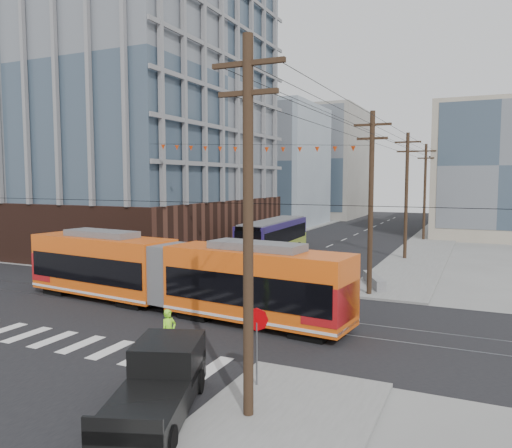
{
  "coord_description": "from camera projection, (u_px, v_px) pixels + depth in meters",
  "views": [
    {
      "loc": [
        14.53,
        -18.71,
        7.02
      ],
      "look_at": [
        1.32,
        10.33,
        4.15
      ],
      "focal_mm": 35.0,
      "sensor_mm": 36.0,
      "label": 1
    }
  ],
  "objects": [
    {
      "name": "parked_car_silver",
      "position": [
        207.0,
        260.0,
        39.36
      ],
      "size": [
        2.98,
        4.32,
        1.35
      ],
      "primitive_type": "imported",
      "rotation": [
        0.0,
        0.0,
        2.72
      ],
      "color": "#919CA9",
      "rests_on": "ground"
    },
    {
      "name": "stop_sign",
      "position": [
        257.0,
        351.0,
        16.61
      ],
      "size": [
        0.95,
        0.95,
        2.59
      ],
      "primitive_type": null,
      "rotation": [
        0.0,
        0.0,
        0.24
      ],
      "color": "#A10004",
      "rests_on": "ground"
    },
    {
      "name": "pedestrian",
      "position": [
        169.0,
        332.0,
        19.99
      ],
      "size": [
        0.63,
        0.77,
        1.82
      ],
      "primitive_type": "imported",
      "rotation": [
        0.0,
        0.0,
        1.23
      ],
      "color": "#99FE25",
      "rests_on": "ground"
    },
    {
      "name": "parked_car_grey",
      "position": [
        249.0,
        248.0,
        46.5
      ],
      "size": [
        3.77,
        5.23,
        1.32
      ],
      "primitive_type": "imported",
      "rotation": [
        0.0,
        0.0,
        2.77
      ],
      "color": "#4C4E58",
      "rests_on": "ground"
    },
    {
      "name": "bg_bldg_ne_far",
      "position": [
        508.0,
        179.0,
        77.17
      ],
      "size": [
        16.0,
        16.0,
        14.0
      ],
      "primitive_type": "cube",
      "color": "#8C99A5",
      "rests_on": "ground"
    },
    {
      "name": "bg_bldg_nw_far",
      "position": [
        318.0,
        163.0,
        93.73
      ],
      "size": [
        16.0,
        18.0,
        20.0
      ],
      "primitive_type": "cube",
      "color": "gray",
      "rests_on": "ground"
    },
    {
      "name": "bg_bldg_nw_near",
      "position": [
        260.0,
        166.0,
        76.92
      ],
      "size": [
        18.0,
        16.0,
        18.0
      ],
      "primitive_type": "cube",
      "color": "#8C99A5",
      "rests_on": "ground"
    },
    {
      "name": "jersey_barrier",
      "position": [
        374.0,
        282.0,
        32.34
      ],
      "size": [
        2.46,
        3.96,
        0.79
      ],
      "primitive_type": "cube",
      "rotation": [
        0.0,
        0.0,
        0.43
      ],
      "color": "slate",
      "rests_on": "ground"
    },
    {
      "name": "parked_car_white",
      "position": [
        219.0,
        254.0,
        42.54
      ],
      "size": [
        3.09,
        4.88,
        1.32
      ],
      "primitive_type": "imported",
      "rotation": [
        0.0,
        0.0,
        2.85
      ],
      "color": "silver",
      "rests_on": "ground"
    },
    {
      "name": "office_building",
      "position": [
        104.0,
        110.0,
        52.22
      ],
      "size": [
        30.0,
        25.0,
        28.6
      ],
      "primitive_type": "cube",
      "color": "#381E16",
      "rests_on": "ground"
    },
    {
      "name": "utility_pole_near",
      "position": [
        248.0,
        233.0,
        14.14
      ],
      "size": [
        0.3,
        0.3,
        11.0
      ],
      "primitive_type": "cylinder",
      "color": "black",
      "rests_on": "ground"
    },
    {
      "name": "pickup_truck",
      "position": [
        155.0,
        388.0,
        14.54
      ],
      "size": [
        3.74,
        5.89,
        1.88
      ],
      "primitive_type": null,
      "rotation": [
        0.0,
        0.0,
        0.35
      ],
      "color": "black",
      "rests_on": "ground"
    },
    {
      "name": "city_bus",
      "position": [
        273.0,
        238.0,
        44.88
      ],
      "size": [
        3.28,
        12.32,
        3.46
      ],
      "primitive_type": null,
      "rotation": [
        0.0,
        0.0,
        0.05
      ],
      "color": "#231851",
      "rests_on": "ground"
    },
    {
      "name": "utility_pole_far",
      "position": [
        436.0,
        190.0,
        70.35
      ],
      "size": [
        0.3,
        0.3,
        11.0
      ],
      "primitive_type": "cylinder",
      "color": "black",
      "rests_on": "ground"
    },
    {
      "name": "ground",
      "position": [
        140.0,
        328.0,
        23.58
      ],
      "size": [
        160.0,
        160.0,
        0.0
      ],
      "primitive_type": "plane",
      "color": "slate"
    },
    {
      "name": "bg_bldg_ne_near",
      "position": [
        497.0,
        171.0,
        59.78
      ],
      "size": [
        14.0,
        14.0,
        16.0
      ],
      "primitive_type": "cube",
      "color": "gray",
      "rests_on": "ground"
    },
    {
      "name": "streetcar",
      "position": [
        172.0,
        274.0,
        26.73
      ],
      "size": [
        20.21,
        5.07,
        3.86
      ],
      "primitive_type": null,
      "rotation": [
        0.0,
        0.0,
        -0.11
      ],
      "color": "#DE510F",
      "rests_on": "ground"
    }
  ]
}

